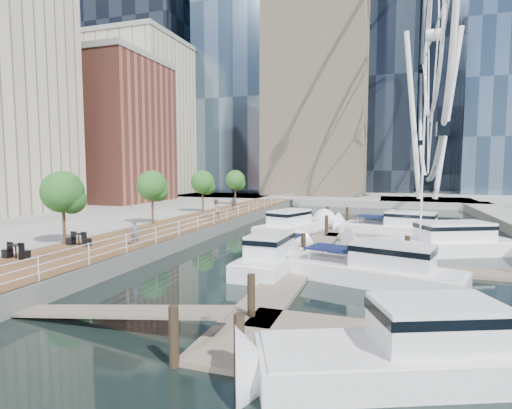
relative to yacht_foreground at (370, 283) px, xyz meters
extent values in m
plane|color=black|center=(-7.07, -4.63, 0.00)|extent=(520.00, 520.00, 0.00)
cube|color=brown|center=(-16.07, 10.37, 0.50)|extent=(6.00, 60.00, 1.00)
cube|color=#595954|center=(-13.07, 10.37, 0.50)|extent=(0.25, 60.00, 1.00)
cube|color=gray|center=(-7.07, 97.37, 0.50)|extent=(200.00, 114.00, 1.00)
cube|color=gray|center=(6.93, 47.37, 0.50)|extent=(14.00, 12.00, 1.00)
cube|color=#6D6051|center=(-4.07, 5.37, 0.10)|extent=(2.00, 32.00, 0.20)
cube|color=#6D6051|center=(1.93, -6.63, 0.10)|extent=(12.00, 2.00, 0.20)
cube|color=#6D6051|center=(1.93, 3.37, 0.10)|extent=(12.00, 2.00, 0.20)
cube|color=#6D6051|center=(1.93, 13.37, 0.10)|extent=(12.00, 2.00, 0.20)
cube|color=brown|center=(-37.07, 29.37, 11.00)|extent=(12.00, 14.00, 20.00)
cube|color=#BCAD8E|center=(-43.07, 45.37, 15.00)|extent=(14.00, 16.00, 28.00)
cylinder|color=white|center=(4.43, 47.37, 14.00)|extent=(0.80, 0.80, 26.00)
cylinder|color=white|center=(9.43, 47.37, 14.00)|extent=(0.80, 0.80, 26.00)
torus|color=white|center=(6.93, 47.37, 26.00)|extent=(0.70, 44.70, 44.70)
cylinder|color=#3F2B1C|center=(-18.47, -0.63, 2.20)|extent=(0.20, 0.20, 2.40)
sphere|color=#265B1E|center=(-18.47, -0.63, 4.30)|extent=(2.60, 2.60, 2.60)
cylinder|color=#3F2B1C|center=(-18.47, 9.37, 2.20)|extent=(0.20, 0.20, 2.40)
sphere|color=#265B1E|center=(-18.47, 9.37, 4.30)|extent=(2.60, 2.60, 2.60)
cylinder|color=#3F2B1C|center=(-18.47, 19.37, 2.20)|extent=(0.20, 0.20, 2.40)
sphere|color=#265B1E|center=(-18.47, 19.37, 4.30)|extent=(2.60, 2.60, 2.60)
cylinder|color=#3F2B1C|center=(-18.47, 29.37, 2.20)|extent=(0.20, 0.20, 2.40)
sphere|color=#265B1E|center=(-18.47, 29.37, 4.30)|extent=(2.60, 2.60, 2.60)
imported|color=#4C5366|center=(-14.11, 0.53, 1.77)|extent=(0.64, 0.51, 1.54)
imported|color=gray|center=(-14.48, 13.70, 1.98)|extent=(0.99, 1.13, 1.96)
imported|color=#363C43|center=(-16.03, 22.37, 1.74)|extent=(0.90, 0.42, 1.49)
camera|label=1|loc=(0.60, -20.45, 5.70)|focal=28.00mm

